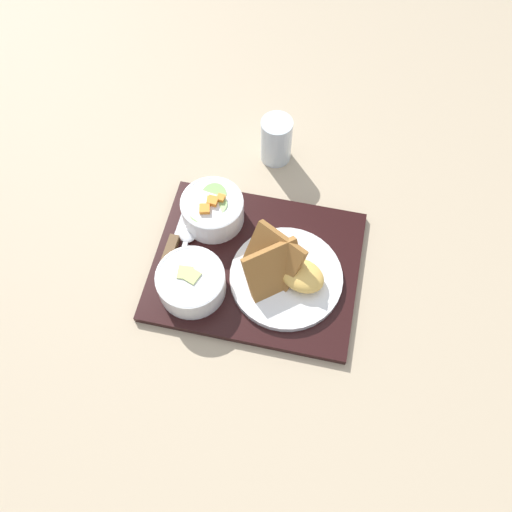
{
  "coord_description": "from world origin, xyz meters",
  "views": [
    {
      "loc": [
        0.06,
        -0.46,
        0.9
      ],
      "look_at": [
        0.0,
        0.0,
        0.04
      ],
      "focal_mm": 38.0,
      "sensor_mm": 36.0,
      "label": 1
    }
  ],
  "objects_px": {
    "glass_water": "(276,142)",
    "knife": "(170,251)",
    "spoon": "(187,238)",
    "bowl_salad": "(213,209)",
    "bowl_soup": "(191,282)",
    "plate_main": "(285,274)"
  },
  "relations": [
    {
      "from": "glass_water",
      "to": "knife",
      "type": "bearing_deg",
      "value": -122.88
    },
    {
      "from": "spoon",
      "to": "glass_water",
      "type": "distance_m",
      "value": 0.27
    },
    {
      "from": "bowl_salad",
      "to": "spoon",
      "type": "height_order",
      "value": "bowl_salad"
    },
    {
      "from": "bowl_soup",
      "to": "knife",
      "type": "height_order",
      "value": "bowl_soup"
    },
    {
      "from": "bowl_soup",
      "to": "spoon",
      "type": "height_order",
      "value": "bowl_soup"
    },
    {
      "from": "knife",
      "to": "glass_water",
      "type": "distance_m",
      "value": 0.31
    },
    {
      "from": "bowl_soup",
      "to": "glass_water",
      "type": "xyz_separation_m",
      "value": [
        0.12,
        0.33,
        0.0
      ]
    },
    {
      "from": "bowl_salad",
      "to": "plate_main",
      "type": "height_order",
      "value": "plate_main"
    },
    {
      "from": "bowl_soup",
      "to": "knife",
      "type": "bearing_deg",
      "value": 128.4
    },
    {
      "from": "knife",
      "to": "spoon",
      "type": "xyz_separation_m",
      "value": [
        0.03,
        0.03,
        -0.0
      ]
    },
    {
      "from": "plate_main",
      "to": "bowl_salad",
      "type": "bearing_deg",
      "value": 142.65
    },
    {
      "from": "bowl_salad",
      "to": "knife",
      "type": "height_order",
      "value": "bowl_salad"
    },
    {
      "from": "bowl_salad",
      "to": "knife",
      "type": "bearing_deg",
      "value": -128.21
    },
    {
      "from": "bowl_salad",
      "to": "spoon",
      "type": "bearing_deg",
      "value": -127.74
    },
    {
      "from": "bowl_soup",
      "to": "knife",
      "type": "xyz_separation_m",
      "value": [
        -0.05,
        0.07,
        -0.02
      ]
    },
    {
      "from": "plate_main",
      "to": "glass_water",
      "type": "relative_size",
      "value": 1.99
    },
    {
      "from": "glass_water",
      "to": "bowl_soup",
      "type": "bearing_deg",
      "value": -109.43
    },
    {
      "from": "spoon",
      "to": "bowl_salad",
      "type": "bearing_deg",
      "value": -33.52
    },
    {
      "from": "bowl_soup",
      "to": "plate_main",
      "type": "xyz_separation_m",
      "value": [
        0.16,
        0.04,
        -0.01
      ]
    },
    {
      "from": "spoon",
      "to": "glass_water",
      "type": "xyz_separation_m",
      "value": [
        0.14,
        0.23,
        0.02
      ]
    },
    {
      "from": "bowl_salad",
      "to": "plate_main",
      "type": "relative_size",
      "value": 0.58
    },
    {
      "from": "plate_main",
      "to": "knife",
      "type": "distance_m",
      "value": 0.22
    }
  ]
}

